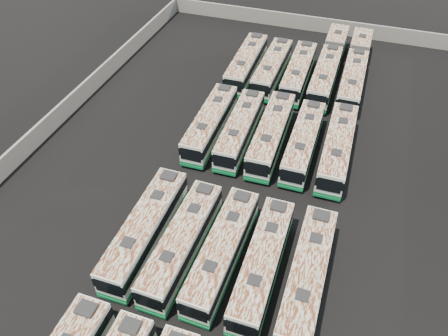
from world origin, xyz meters
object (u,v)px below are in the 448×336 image
bus_midback_center (271,134)px  bus_midback_right (303,142)px  bus_midfront_left (182,243)px  bus_midfront_far_right (307,276)px  bus_midback_left (240,129)px  bus_midfront_center (222,251)px  bus_midback_far_right (337,148)px  bus_back_left (272,68)px  bus_midback_far_left (210,123)px  bus_midfront_far_left (146,229)px  bus_back_far_right (355,69)px  bus_midfront_right (262,263)px  bus_back_right (329,65)px  bus_back_far_left (246,64)px  bus_back_center (298,73)px

bus_midback_center → bus_midback_right: size_ratio=1.05×
bus_midfront_left → bus_midfront_far_right: bus_midfront_far_right is taller
bus_midback_left → bus_midfront_center: bearing=-79.3°
bus_midback_left → bus_midback_far_right: bearing=-0.4°
bus_midback_far_right → bus_back_left: size_ratio=1.03×
bus_midback_far_right → bus_midback_far_left: bearing=-179.6°
bus_midfront_center → bus_midback_right: bus_midfront_center is taller
bus_midback_left → bus_midback_right: size_ratio=1.00×
bus_midfront_far_right → bus_midback_center: (-6.78, 15.80, 0.03)m
bus_midfront_center → bus_midfront_far_right: bearing=0.0°
bus_midfront_far_left → bus_back_far_right: size_ratio=0.65×
bus_midfront_right → bus_midfront_far_right: 3.46m
bus_midfront_far_left → bus_midback_center: size_ratio=0.99×
bus_back_left → bus_back_far_right: bearing=18.2°
bus_back_right → bus_back_far_left: bearing=-162.1°
bus_midfront_far_right → bus_midback_right: bearing=102.3°
bus_midfront_far_right → bus_back_left: bus_midfront_far_right is taller
bus_midfront_center → bus_back_left: bus_back_left is taller
bus_midfront_center → bus_midback_far_left: 16.80m
bus_midfront_right → bus_midback_far_left: bus_midback_far_left is taller
bus_midfront_far_left → bus_midfront_center: size_ratio=1.03×
bus_midfront_far_right → bus_back_far_left: (-13.42, 29.01, 0.03)m
bus_midfront_center → bus_back_far_left: (-6.66, 28.86, 0.07)m
bus_midback_left → bus_back_far_left: bus_back_far_left is taller
bus_midfront_right → bus_back_far_right: size_ratio=0.62×
bus_midback_far_right → bus_back_right: bearing=101.0°
bus_midback_left → bus_back_right: size_ratio=0.62×
bus_midfront_far_left → bus_midback_left: (3.29, 15.46, -0.07)m
bus_midback_far_left → bus_back_left: bus_back_left is taller
bus_midback_right → bus_back_center: bearing=103.6°
bus_midfront_far_right → bus_midback_right: 16.05m
bus_midback_far_left → bus_back_left: bearing=75.0°
bus_midback_center → bus_back_far_right: 17.73m
bus_midfront_center → bus_midback_far_left: bearing=114.6°
bus_midback_right → bus_back_right: 16.55m
bus_back_right → bus_back_far_right: (3.31, -0.02, -0.01)m
bus_midback_far_right → bus_back_far_right: size_ratio=0.65×
bus_midback_right → bus_back_left: (-6.64, 13.33, 0.03)m
bus_midback_center → bus_midback_right: bus_midback_center is taller
bus_midfront_far_right → bus_back_right: bus_back_right is taller
bus_midback_far_left → bus_midback_right: 10.00m
bus_midback_left → bus_midback_center: size_ratio=0.96×
bus_midback_far_right → bus_back_center: bearing=116.2°
bus_midfront_right → bus_back_right: (0.09, 32.16, 0.06)m
bus_midfront_far_left → bus_midback_right: (10.00, 15.52, -0.07)m
bus_back_far_left → bus_midfront_right: bearing=-72.2°
bus_midback_far_left → bus_midback_left: bus_midback_far_left is taller
bus_midback_far_left → bus_back_right: size_ratio=0.63×
bus_midfront_right → bus_back_far_left: bearing=108.6°
bus_midback_left → bus_back_far_left: 13.78m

